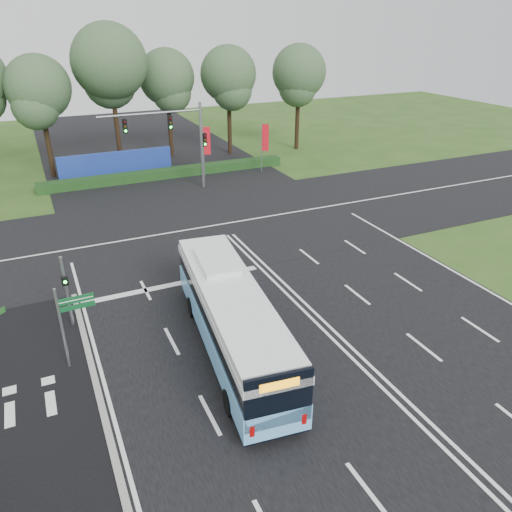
# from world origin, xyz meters

# --- Properties ---
(ground) EXTENTS (120.00, 120.00, 0.00)m
(ground) POSITION_xyz_m (0.00, 0.00, 0.00)
(ground) COLOR #2A4C19
(ground) RESTS_ON ground
(road_main) EXTENTS (20.00, 120.00, 0.04)m
(road_main) POSITION_xyz_m (0.00, 0.00, 0.02)
(road_main) COLOR black
(road_main) RESTS_ON ground
(road_cross) EXTENTS (120.00, 14.00, 0.05)m
(road_cross) POSITION_xyz_m (0.00, 12.00, 0.03)
(road_cross) COLOR black
(road_cross) RESTS_ON ground
(bike_path) EXTENTS (5.00, 18.00, 0.06)m
(bike_path) POSITION_xyz_m (-12.50, -3.00, 0.03)
(bike_path) COLOR black
(bike_path) RESTS_ON ground
(kerb_strip) EXTENTS (0.25, 18.00, 0.12)m
(kerb_strip) POSITION_xyz_m (-10.10, -3.00, 0.06)
(kerb_strip) COLOR gray
(kerb_strip) RESTS_ON ground
(city_bus) EXTENTS (3.70, 11.67, 3.29)m
(city_bus) POSITION_xyz_m (-4.37, -1.70, 1.66)
(city_bus) COLOR #6DBCFD
(city_bus) RESTS_ON ground
(pedestrian_signal) EXTENTS (0.30, 0.42, 3.56)m
(pedestrian_signal) POSITION_xyz_m (-10.45, 3.17, 1.94)
(pedestrian_signal) COLOR gray
(pedestrian_signal) RESTS_ON ground
(street_sign) EXTENTS (1.45, 0.12, 3.70)m
(street_sign) POSITION_xyz_m (-10.60, 0.04, 2.35)
(street_sign) COLOR gray
(street_sign) RESTS_ON ground
(banner_flag_mid) EXTENTS (0.67, 0.09, 4.53)m
(banner_flag_mid) POSITION_xyz_m (3.34, 23.33, 2.95)
(banner_flag_mid) COLOR gray
(banner_flag_mid) RESTS_ON ground
(banner_flag_right) EXTENTS (0.62, 0.30, 4.49)m
(banner_flag_right) POSITION_xyz_m (8.61, 22.51, 2.93)
(banner_flag_right) COLOR gray
(banner_flag_right) RESTS_ON ground
(traffic_light_gantry) EXTENTS (8.41, 0.28, 7.00)m
(traffic_light_gantry) POSITION_xyz_m (0.21, 20.50, 4.66)
(traffic_light_gantry) COLOR gray
(traffic_light_gantry) RESTS_ON ground
(hedge) EXTENTS (22.00, 1.20, 0.80)m
(hedge) POSITION_xyz_m (0.00, 24.50, 0.40)
(hedge) COLOR #143714
(hedge) RESTS_ON ground
(blue_hoarding) EXTENTS (10.00, 0.30, 2.20)m
(blue_hoarding) POSITION_xyz_m (-4.00, 27.00, 1.10)
(blue_hoarding) COLOR navy
(blue_hoarding) RESTS_ON ground
(eucalyptus_row) EXTENTS (42.67, 8.25, 12.79)m
(eucalyptus_row) POSITION_xyz_m (-3.82, 30.26, 8.34)
(eucalyptus_row) COLOR black
(eucalyptus_row) RESTS_ON ground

